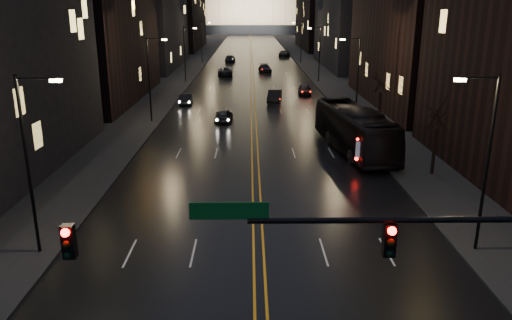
{
  "coord_description": "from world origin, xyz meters",
  "views": [
    {
      "loc": [
        -0.42,
        -12.72,
        11.86
      ],
      "look_at": [
        -0.11,
        12.13,
        4.25
      ],
      "focal_mm": 35.0,
      "sensor_mm": 36.0,
      "label": 1
    }
  ],
  "objects_px": {
    "traffic_signal": "(472,255)",
    "bus": "(354,129)",
    "oncoming_car_b": "(186,99)",
    "oncoming_car_a": "(224,116)",
    "receding_car_a": "(275,96)"
  },
  "relations": [
    {
      "from": "traffic_signal",
      "to": "bus",
      "type": "bearing_deg",
      "value": 84.83
    },
    {
      "from": "bus",
      "to": "oncoming_car_b",
      "type": "height_order",
      "value": "bus"
    },
    {
      "from": "oncoming_car_a",
      "to": "receding_car_a",
      "type": "distance_m",
      "value": 13.4
    },
    {
      "from": "traffic_signal",
      "to": "oncoming_car_b",
      "type": "relative_size",
      "value": 4.01
    },
    {
      "from": "oncoming_car_a",
      "to": "bus",
      "type": "bearing_deg",
      "value": 140.21
    },
    {
      "from": "oncoming_car_b",
      "to": "bus",
      "type": "bearing_deg",
      "value": 124.91
    },
    {
      "from": "bus",
      "to": "oncoming_car_b",
      "type": "xyz_separation_m",
      "value": [
        -17.0,
        21.66,
        -1.18
      ]
    },
    {
      "from": "receding_car_a",
      "to": "oncoming_car_a",
      "type": "bearing_deg",
      "value": -110.0
    },
    {
      "from": "oncoming_car_b",
      "to": "receding_car_a",
      "type": "xyz_separation_m",
      "value": [
        11.32,
        1.69,
        0.07
      ]
    },
    {
      "from": "bus",
      "to": "receding_car_a",
      "type": "xyz_separation_m",
      "value": [
        -5.68,
        23.35,
        -1.11
      ]
    },
    {
      "from": "bus",
      "to": "oncoming_car_b",
      "type": "bearing_deg",
      "value": 120.33
    },
    {
      "from": "oncoming_car_a",
      "to": "oncoming_car_b",
      "type": "xyz_separation_m",
      "value": [
        -5.24,
        10.26,
        -0.02
      ]
    },
    {
      "from": "bus",
      "to": "oncoming_car_b",
      "type": "relative_size",
      "value": 3.14
    },
    {
      "from": "oncoming_car_b",
      "to": "traffic_signal",
      "type": "bearing_deg",
      "value": 102.77
    },
    {
      "from": "oncoming_car_b",
      "to": "receding_car_a",
      "type": "relative_size",
      "value": 0.91
    }
  ]
}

